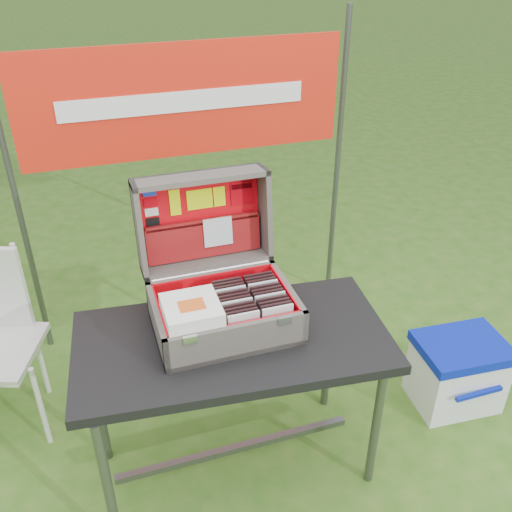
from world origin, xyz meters
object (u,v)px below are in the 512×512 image
object	(u,v)px
table	(234,407)
cardboard_box	(328,327)
cooler	(457,372)
suitcase	(219,263)

from	to	relation	value
table	cardboard_box	world-z (taller)	table
cooler	cardboard_box	xyz separation A→B (m)	(-0.44, 0.51, -0.00)
cardboard_box	suitcase	bearing A→B (deg)	-153.51
table	suitcase	distance (m)	0.63
table	cardboard_box	distance (m)	0.91
cooler	suitcase	bearing A→B (deg)	-179.61
suitcase	cardboard_box	bearing A→B (deg)	32.54
cooler	cardboard_box	world-z (taller)	cooler
table	cardboard_box	xyz separation A→B (m)	(0.69, 0.57, -0.19)
table	cooler	world-z (taller)	table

